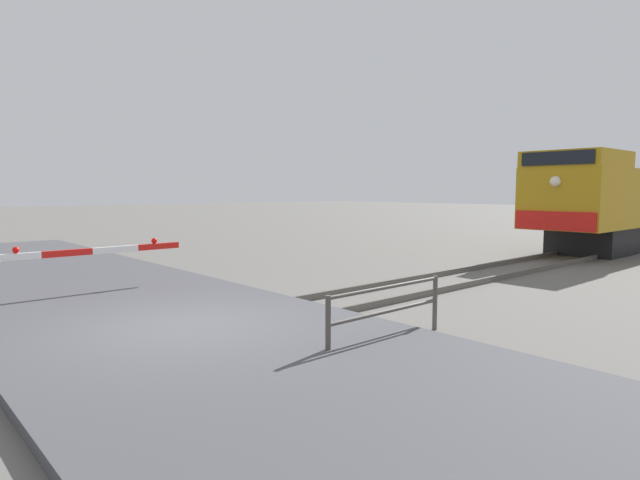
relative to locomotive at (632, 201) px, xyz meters
name	(u,v)px	position (x,y,z in m)	size (l,w,h in m)	color
ground_plane	(183,336)	(0.00, -21.16, -1.97)	(160.00, 160.00, 0.00)	#605E59
rail_track_left	(164,323)	(-0.72, -21.16, -1.89)	(0.08, 80.00, 0.15)	#59544C
rail_track_right	(204,341)	(0.72, -21.16, -1.89)	(0.08, 80.00, 0.15)	#59544C
road_surface	(183,331)	(0.00, -21.16, -1.89)	(36.00, 5.78, 0.17)	#47474C
locomotive	(632,201)	(0.00, 0.00, 0.00)	(2.87, 15.61, 3.80)	black
guard_railing	(387,305)	(2.57, -18.96, -1.35)	(0.08, 2.61, 0.95)	#4C4742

